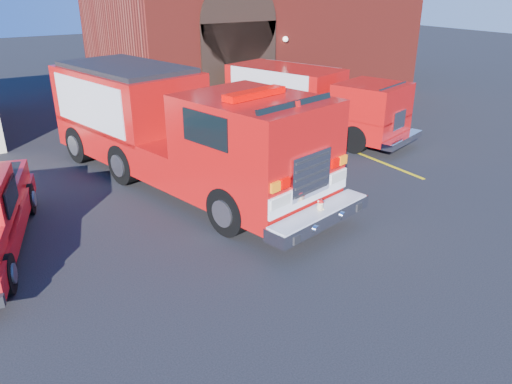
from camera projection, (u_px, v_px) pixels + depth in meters
ground at (231, 224)px, 12.48m from camera, size 100.00×100.00×0.00m
parking_stripe_near at (388, 165)px, 16.41m from camera, size 0.12×3.00×0.01m
parking_stripe_mid at (330, 142)px, 18.75m from camera, size 0.12×3.00×0.01m
parking_stripe_far at (284, 124)px, 21.10m from camera, size 0.12×3.00×0.01m
fire_station at (249, 8)px, 26.09m from camera, size 15.20×10.20×8.45m
fire_engine at (177, 128)px, 14.39m from camera, size 5.25×10.87×3.23m
secondary_truck at (311, 100)px, 19.28m from camera, size 4.57×7.92×2.46m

